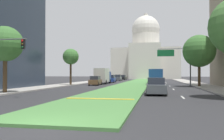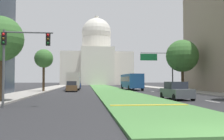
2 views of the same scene
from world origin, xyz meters
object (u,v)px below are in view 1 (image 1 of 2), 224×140
street_tree_left_mid (71,57)px  capitol_building (146,55)px  street_tree_left_near (5,44)px  sedan_very_far (123,78)px  city_bus (156,75)px  sedan_distant (111,79)px  street_tree_right_mid (199,51)px  sedan_far_horizon (118,78)px  sedan_midblock (95,81)px  overhead_guide_sign (178,59)px  sedan_lead_stopped (156,87)px  box_truck_delivery (103,76)px  traffic_light_near_left (1,54)px

street_tree_left_mid → capitol_building: bearing=80.4°
street_tree_left_near → sedan_very_far: size_ratio=1.51×
street_tree_left_mid → city_bus: 17.10m
sedan_distant → city_bus: city_bus is taller
street_tree_right_mid → sedan_far_horizon: 35.41m
capitol_building → sedan_distant: bearing=-97.6°
street_tree_left_near → sedan_midblock: street_tree_left_near is taller
overhead_guide_sign → sedan_lead_stopped: bearing=-102.1°
sedan_midblock → box_truck_delivery: size_ratio=0.68×
traffic_light_near_left → sedan_midblock: bearing=84.4°
city_bus → sedan_distant: bearing=142.0°
sedan_lead_stopped → sedan_midblock: sedan_lead_stopped is taller
street_tree_right_mid → sedan_far_horizon: (-17.96, 30.13, -4.85)m
sedan_very_far → city_bus: city_bus is taller
sedan_lead_stopped → box_truck_delivery: (-10.85, 23.74, 0.88)m
sedan_midblock → box_truck_delivery: bearing=90.1°
box_truck_delivery → overhead_guide_sign: bearing=-25.6°
overhead_guide_sign → sedan_distant: 21.16m
street_tree_left_near → sedan_distant: 34.48m
street_tree_left_mid → street_tree_right_mid: 21.83m
traffic_light_near_left → street_tree_left_mid: size_ratio=0.79×
sedan_far_horizon → overhead_guide_sign: bearing=-62.9°
capitol_building → traffic_light_near_left: bearing=-95.9°
capitol_building → street_tree_left_near: bearing=-97.8°
street_tree_right_mid → sedan_midblock: size_ratio=1.90×
sedan_midblock → city_bus: city_bus is taller
capitol_building → street_tree_left_near: capitol_building is taller
street_tree_left_mid → street_tree_left_near: bearing=-91.4°
sedan_midblock → capitol_building: bearing=83.9°
street_tree_right_mid → sedan_distant: 24.50m
capitol_building → street_tree_right_mid: bearing=-80.2°
sedan_very_far → city_bus: size_ratio=0.43×
sedan_far_horizon → city_bus: city_bus is taller
traffic_light_near_left → sedan_distant: bearing=86.3°
sedan_very_far → city_bus: 34.47m
traffic_light_near_left → box_truck_delivery: size_ratio=0.81×
overhead_guide_sign → sedan_midblock: size_ratio=1.49×
overhead_guide_sign → sedan_far_horizon: bearing=117.1°
street_tree_left_near → street_tree_left_mid: 18.00m
box_truck_delivery → street_tree_left_mid: bearing=-118.3°
traffic_light_near_left → sedan_distant: size_ratio=1.14×
capitol_building → box_truck_delivery: capitol_building is taller
capitol_building → street_tree_left_mid: (-10.73, -63.68, -5.05)m
traffic_light_near_left → sedan_midblock: traffic_light_near_left is taller
traffic_light_near_left → sedan_lead_stopped: size_ratio=1.25×
street_tree_left_near → traffic_light_near_left: bearing=-58.6°
sedan_midblock → sedan_very_far: sedan_very_far is taller
street_tree_left_mid → sedan_very_far: (3.88, 40.16, -4.30)m
capitol_building → city_bus: 56.92m
sedan_far_horizon → sedan_very_far: bearing=89.8°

